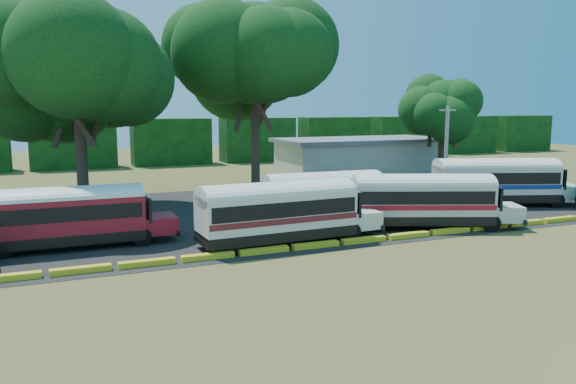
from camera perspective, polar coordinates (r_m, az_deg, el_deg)
name	(u,v)px	position (r m, az deg, el deg)	size (l,w,h in m)	color
ground	(349,250)	(30.47, 6.19, -5.83)	(160.00, 160.00, 0.00)	#47531B
asphalt_strip	(282,210)	(41.47, -0.63, -1.86)	(64.00, 24.00, 0.02)	black
curb	(340,243)	(31.28, 5.31, -5.15)	(53.70, 0.45, 0.30)	yellow
terminal_building	(360,155)	(64.71, 7.34, 3.71)	(19.00, 9.00, 4.00)	beige
treeline_backdrop	(171,142)	(75.29, -11.79, 5.03)	(130.00, 4.00, 6.00)	black
bus_red	(67,213)	(32.38, -21.52, -2.02)	(10.29, 2.65, 3.38)	black
bus_cream_west	(281,209)	(31.06, -0.72, -1.73)	(10.82, 3.11, 3.52)	black
bus_cream_east	(326,193)	(37.94, 3.86, -0.07)	(9.98, 2.89, 3.25)	black
bus_white_red	(426,198)	(36.20, 13.83, -0.56)	(10.68, 6.28, 3.44)	black
bus_white_blue	(498,179)	(46.00, 20.60, 1.25)	(11.50, 6.26, 3.69)	black
tree_west	(76,63)	(42.66, -20.71, 12.18)	(11.46, 11.46, 14.85)	#36231B
tree_center	(254,54)	(50.78, -3.42, 13.77)	(12.02, 12.02, 16.56)	#36231B
tree_east	(444,106)	(62.02, 15.53, 8.45)	(7.18, 7.18, 10.37)	#36231B
utility_pole	(446,151)	(48.70, 15.77, 4.08)	(1.60, 0.30, 7.68)	gray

